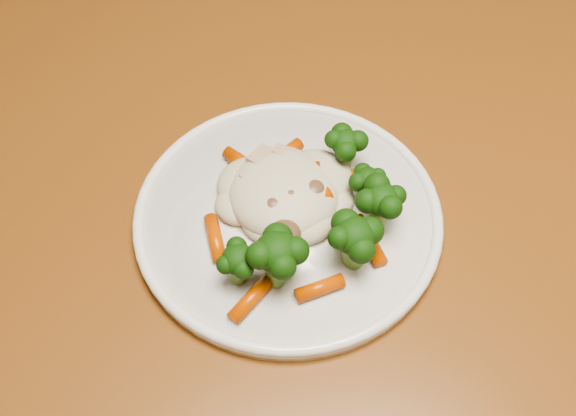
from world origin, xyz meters
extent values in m
cube|color=brown|center=(0.35, -0.06, 0.73)|extent=(1.42, 1.20, 0.04)
cylinder|color=white|center=(0.44, -0.08, 0.76)|extent=(0.26, 0.26, 0.01)
ellipsoid|color=beige|center=(0.44, -0.06, 0.78)|extent=(0.11, 0.10, 0.04)
ellipsoid|color=black|center=(0.39, -0.13, 0.78)|extent=(0.04, 0.04, 0.04)
ellipsoid|color=black|center=(0.42, -0.14, 0.79)|extent=(0.06, 0.06, 0.05)
ellipsoid|color=black|center=(0.48, -0.14, 0.78)|extent=(0.05, 0.05, 0.05)
ellipsoid|color=black|center=(0.51, -0.11, 0.78)|extent=(0.05, 0.05, 0.04)
ellipsoid|color=black|center=(0.51, -0.08, 0.78)|extent=(0.04, 0.04, 0.03)
ellipsoid|color=black|center=(0.50, -0.04, 0.78)|extent=(0.04, 0.04, 0.04)
cylinder|color=#D65105|center=(0.41, -0.03, 0.77)|extent=(0.02, 0.05, 0.01)
cylinder|color=#D65105|center=(0.45, -0.02, 0.77)|extent=(0.04, 0.03, 0.01)
cylinder|color=#D65105|center=(0.50, -0.05, 0.77)|extent=(0.04, 0.01, 0.01)
cylinder|color=#D65105|center=(0.38, -0.09, 0.77)|extent=(0.01, 0.04, 0.01)
cylinder|color=#D65105|center=(0.40, -0.16, 0.77)|extent=(0.05, 0.04, 0.01)
cylinder|color=#D65105|center=(0.45, -0.16, 0.77)|extent=(0.04, 0.02, 0.01)
cylinder|color=#D65105|center=(0.50, -0.12, 0.77)|extent=(0.02, 0.05, 0.01)
cylinder|color=#D65105|center=(0.47, -0.07, 0.78)|extent=(0.01, 0.04, 0.01)
cylinder|color=#D65105|center=(0.43, -0.05, 0.78)|extent=(0.02, 0.04, 0.01)
cylinder|color=#D65105|center=(0.42, -0.02, 0.77)|extent=(0.04, 0.05, 0.01)
ellipsoid|color=brown|center=(0.45, -0.07, 0.78)|extent=(0.02, 0.02, 0.02)
ellipsoid|color=brown|center=(0.46, -0.07, 0.78)|extent=(0.02, 0.02, 0.02)
ellipsoid|color=brown|center=(0.43, -0.08, 0.78)|extent=(0.02, 0.02, 0.02)
ellipsoid|color=brown|center=(0.43, -0.11, 0.78)|extent=(0.03, 0.03, 0.02)
ellipsoid|color=brown|center=(0.44, -0.08, 0.78)|extent=(0.03, 0.03, 0.02)
cube|color=tan|center=(0.43, -0.03, 0.78)|extent=(0.03, 0.03, 0.01)
cube|color=tan|center=(0.45, -0.03, 0.78)|extent=(0.02, 0.02, 0.01)
cube|color=tan|center=(0.41, -0.05, 0.78)|extent=(0.02, 0.02, 0.01)
cube|color=tan|center=(0.44, -0.04, 0.78)|extent=(0.03, 0.03, 0.01)
camera|label=1|loc=(0.36, -0.44, 1.26)|focal=45.00mm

